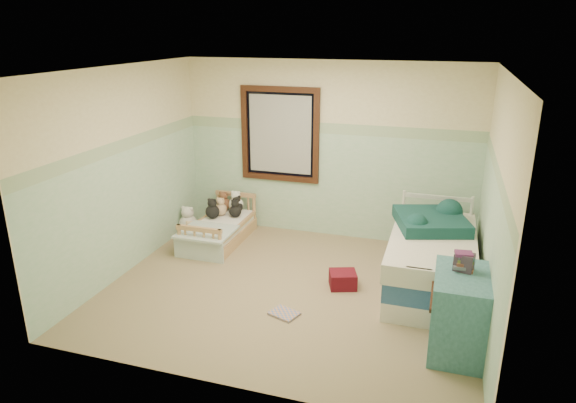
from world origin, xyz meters
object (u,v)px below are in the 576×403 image
(twin_bed_frame, at_px, (429,280))
(plush_floor_cream, at_px, (188,224))
(dresser, at_px, (459,313))
(plush_floor_tan, at_px, (191,235))
(toddler_bed_frame, at_px, (220,236))
(floor_book, at_px, (284,314))
(red_pillow, at_px, (343,280))

(twin_bed_frame, bearing_deg, plush_floor_cream, 168.80)
(dresser, bearing_deg, plush_floor_tan, 156.47)
(toddler_bed_frame, bearing_deg, floor_book, -47.41)
(plush_floor_tan, distance_m, floor_book, 2.38)
(twin_bed_frame, bearing_deg, plush_floor_tan, 172.99)
(red_pillow, xyz_separation_m, floor_book, (-0.47, -0.80, -0.08))
(dresser, distance_m, floor_book, 1.78)
(plush_floor_cream, height_order, twin_bed_frame, plush_floor_cream)
(twin_bed_frame, bearing_deg, toddler_bed_frame, 169.35)
(dresser, relative_size, floor_book, 2.69)
(dresser, bearing_deg, toddler_bed_frame, 152.02)
(plush_floor_tan, height_order, twin_bed_frame, twin_bed_frame)
(plush_floor_cream, height_order, floor_book, plush_floor_cream)
(toddler_bed_frame, relative_size, twin_bed_frame, 0.71)
(red_pillow, bearing_deg, dresser, -35.16)
(twin_bed_frame, distance_m, floor_book, 1.79)
(plush_floor_tan, bearing_deg, plush_floor_cream, 124.15)
(plush_floor_cream, xyz_separation_m, plush_floor_tan, (0.19, -0.29, -0.03))
(twin_bed_frame, bearing_deg, floor_book, -143.48)
(twin_bed_frame, relative_size, floor_book, 6.22)
(toddler_bed_frame, relative_size, red_pillow, 4.22)
(plush_floor_tan, height_order, red_pillow, plush_floor_tan)
(twin_bed_frame, xyz_separation_m, red_pillow, (-0.97, -0.27, -0.01))
(plush_floor_cream, relative_size, floor_book, 0.97)
(plush_floor_cream, bearing_deg, twin_bed_frame, -11.20)
(red_pillow, bearing_deg, twin_bed_frame, 15.46)
(toddler_bed_frame, distance_m, twin_bed_frame, 2.98)
(floor_book, bearing_deg, plush_floor_cream, 159.56)
(plush_floor_tan, height_order, floor_book, plush_floor_tan)
(plush_floor_cream, bearing_deg, plush_floor_tan, -55.85)
(floor_book, bearing_deg, dresser, 16.90)
(twin_bed_frame, bearing_deg, dresser, -75.70)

